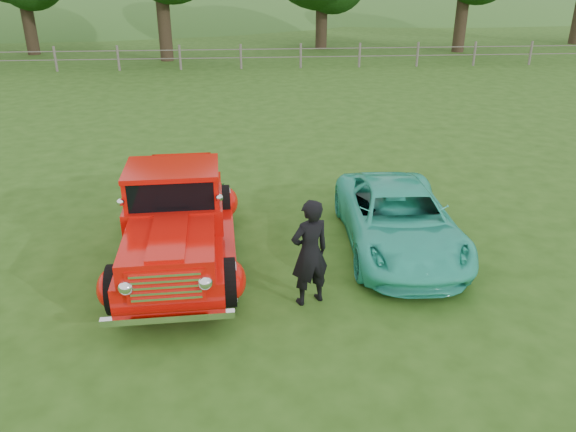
{
  "coord_description": "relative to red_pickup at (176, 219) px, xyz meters",
  "views": [
    {
      "loc": [
        -0.05,
        -6.83,
        4.8
      ],
      "look_at": [
        0.62,
        1.2,
        1.18
      ],
      "focal_mm": 35.0,
      "sensor_mm": 36.0,
      "label": 1
    }
  ],
  "objects": [
    {
      "name": "red_pickup",
      "position": [
        0.0,
        0.0,
        0.0
      ],
      "size": [
        2.36,
        5.04,
        1.78
      ],
      "rotation": [
        0.0,
        0.0,
        0.04
      ],
      "color": "black",
      "rests_on": "ground"
    },
    {
      "name": "man",
      "position": [
        2.13,
        -1.52,
        0.06
      ],
      "size": [
        0.73,
        0.62,
        1.71
      ],
      "primitive_type": "imported",
      "rotation": [
        0.0,
        0.0,
        3.53
      ],
      "color": "black",
      "rests_on": "ground"
    },
    {
      "name": "ground",
      "position": [
        1.23,
        -2.07,
        -0.8
      ],
      "size": [
        140.0,
        140.0,
        0.0
      ],
      "primitive_type": "plane",
      "color": "#274A13",
      "rests_on": "ground"
    },
    {
      "name": "distant_hills",
      "position": [
        -2.85,
        57.39,
        -5.34
      ],
      "size": [
        116.0,
        60.0,
        18.0
      ],
      "color": "#305820",
      "rests_on": "ground"
    },
    {
      "name": "teal_sedan",
      "position": [
        3.96,
        0.15,
        -0.22
      ],
      "size": [
        2.06,
        4.2,
        1.15
      ],
      "primitive_type": "imported",
      "rotation": [
        0.0,
        0.0,
        -0.04
      ],
      "color": "#31C4A6",
      "rests_on": "ground"
    },
    {
      "name": "fence_line",
      "position": [
        1.23,
        19.93,
        -0.19
      ],
      "size": [
        48.0,
        0.12,
        1.2
      ],
      "color": "#6A6159",
      "rests_on": "ground"
    }
  ]
}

